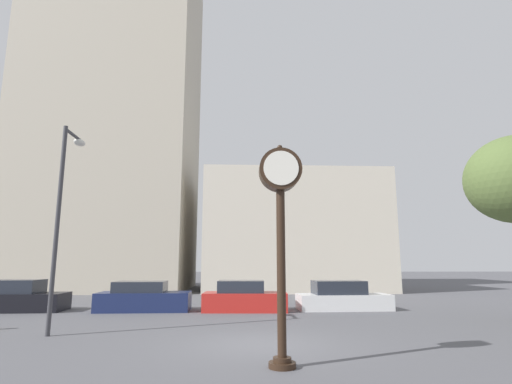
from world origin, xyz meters
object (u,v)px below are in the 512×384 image
object	(u,v)px
car_navy	(144,298)
car_red	(244,298)
car_black	(17,298)
street_clock	(281,207)
car_white	(342,298)
street_lamp_left	(65,195)

from	to	relation	value
car_navy	car_red	bearing A→B (deg)	-4.07
car_black	car_navy	xyz separation A→B (m)	(5.93, -0.14, -0.02)
street_clock	car_white	bearing A→B (deg)	69.24
car_red	car_white	xyz separation A→B (m)	(4.73, 0.32, -0.02)
car_black	car_red	distance (m)	10.68
street_clock	car_white	distance (m)	11.78
car_black	car_white	world-z (taller)	car_black
street_clock	street_lamp_left	world-z (taller)	street_lamp_left
car_navy	street_lamp_left	bearing A→B (deg)	-103.74
street_clock	car_navy	size ratio (longest dim) A/B	1.15
car_white	car_black	bearing A→B (deg)	177.64
car_navy	car_white	distance (m)	9.47
street_clock	car_navy	xyz separation A→B (m)	(-5.42, 10.60, -2.87)
street_clock	car_red	bearing A→B (deg)	93.75
car_red	street_clock	bearing A→B (deg)	-83.72
car_navy	car_white	xyz separation A→B (m)	(9.47, 0.09, -0.01)
street_clock	car_black	bearing A→B (deg)	136.58
car_black	car_red	world-z (taller)	car_black
street_lamp_left	car_navy	bearing A→B (deg)	77.50
street_clock	car_navy	bearing A→B (deg)	117.10
car_white	street_lamp_left	world-z (taller)	street_lamp_left
car_white	car_red	bearing A→B (deg)	-178.27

